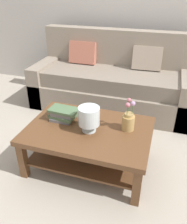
{
  "coord_description": "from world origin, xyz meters",
  "views": [
    {
      "loc": [
        0.61,
        -2.17,
        1.67
      ],
      "look_at": [
        -0.01,
        -0.24,
        0.53
      ],
      "focal_mm": 37.78,
      "sensor_mm": 36.0,
      "label": 1
    }
  ],
  "objects_px": {
    "glass_hurricane_vase": "(89,117)",
    "book_stack_main": "(63,114)",
    "flower_pitcher": "(128,120)",
    "coffee_table": "(89,139)",
    "couch": "(112,82)"
  },
  "relations": [
    {
      "from": "book_stack_main",
      "to": "couch",
      "type": "bearing_deg",
      "value": 81.58
    },
    {
      "from": "book_stack_main",
      "to": "glass_hurricane_vase",
      "type": "distance_m",
      "value": 0.34
    },
    {
      "from": "couch",
      "to": "glass_hurricane_vase",
      "type": "bearing_deg",
      "value": -85.21
    },
    {
      "from": "couch",
      "to": "flower_pitcher",
      "type": "bearing_deg",
      "value": -70.19
    },
    {
      "from": "glass_hurricane_vase",
      "to": "book_stack_main",
      "type": "bearing_deg",
      "value": 160.5
    },
    {
      "from": "coffee_table",
      "to": "book_stack_main",
      "type": "bearing_deg",
      "value": 165.2
    },
    {
      "from": "flower_pitcher",
      "to": "glass_hurricane_vase",
      "type": "bearing_deg",
      "value": -158.91
    },
    {
      "from": "coffee_table",
      "to": "glass_hurricane_vase",
      "type": "distance_m",
      "value": 0.27
    },
    {
      "from": "book_stack_main",
      "to": "coffee_table",
      "type": "bearing_deg",
      "value": -14.8
    },
    {
      "from": "coffee_table",
      "to": "flower_pitcher",
      "type": "xyz_separation_m",
      "value": [
        0.35,
        0.1,
        0.22
      ]
    },
    {
      "from": "coffee_table",
      "to": "glass_hurricane_vase",
      "type": "xyz_separation_m",
      "value": [
        0.01,
        -0.03,
        0.27
      ]
    },
    {
      "from": "coffee_table",
      "to": "book_stack_main",
      "type": "xyz_separation_m",
      "value": [
        -0.3,
        0.08,
        0.19
      ]
    },
    {
      "from": "glass_hurricane_vase",
      "to": "flower_pitcher",
      "type": "height_order",
      "value": "flower_pitcher"
    },
    {
      "from": "book_stack_main",
      "to": "flower_pitcher",
      "type": "relative_size",
      "value": 0.96
    },
    {
      "from": "couch",
      "to": "glass_hurricane_vase",
      "type": "xyz_separation_m",
      "value": [
        0.12,
        -1.41,
        0.22
      ]
    }
  ]
}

